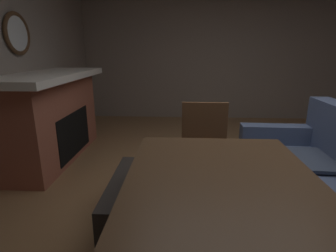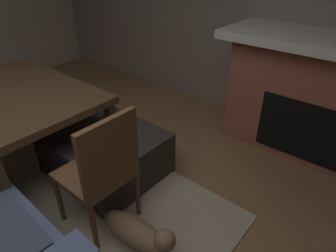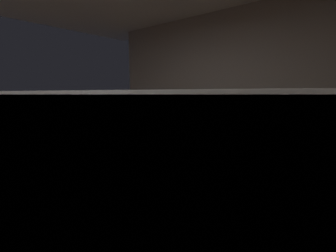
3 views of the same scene
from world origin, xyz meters
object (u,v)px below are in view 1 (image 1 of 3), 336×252
(tv_remote, at_px, (173,185))
(dining_table, at_px, (224,199))
(ottoman_coffee_table, at_px, (161,203))
(fireplace, at_px, (51,117))
(small_dog, at_px, (202,167))
(couch, at_px, (330,195))
(round_wall_mirror, at_px, (17,34))
(dining_chair_west, at_px, (205,147))

(tv_remote, relative_size, dining_table, 0.10)
(ottoman_coffee_table, bearing_deg, fireplace, -131.39)
(ottoman_coffee_table, height_order, small_dog, ottoman_coffee_table)
(couch, height_order, tv_remote, couch)
(fireplace, bearing_deg, round_wall_mirror, -90.00)
(fireplace, bearing_deg, dining_table, 43.33)
(ottoman_coffee_table, xyz_separation_m, dining_chair_west, (-0.47, 0.39, 0.32))
(round_wall_mirror, relative_size, dining_table, 0.33)
(fireplace, bearing_deg, couch, 64.55)
(dining_table, relative_size, dining_chair_west, 1.64)
(round_wall_mirror, bearing_deg, dining_table, 47.32)
(ottoman_coffee_table, bearing_deg, dining_chair_west, 140.75)
(round_wall_mirror, xyz_separation_m, small_dog, (0.55, 2.21, -1.44))
(small_dog, bearing_deg, dining_chair_west, -2.29)
(dining_table, height_order, dining_chair_west, dining_chair_west)
(dining_chair_west, bearing_deg, round_wall_mirror, -111.62)
(fireplace, xyz_separation_m, dining_table, (2.03, 1.91, 0.09))
(fireplace, distance_m, couch, 3.17)
(tv_remote, bearing_deg, small_dog, 179.44)
(round_wall_mirror, distance_m, tv_remote, 2.66)
(ottoman_coffee_table, distance_m, dining_table, 0.91)
(dining_chair_west, bearing_deg, couch, 62.66)
(dining_table, distance_m, small_dog, 1.57)
(small_dog, bearing_deg, dining_table, -0.50)
(fireplace, height_order, dining_chair_west, fireplace)
(fireplace, distance_m, dining_chair_west, 2.10)
(small_dog, bearing_deg, fireplace, -105.83)
(ottoman_coffee_table, bearing_deg, round_wall_mirror, -126.58)
(fireplace, xyz_separation_m, couch, (1.36, 2.85, -0.25))
(ottoman_coffee_table, bearing_deg, couch, 89.44)
(fireplace, bearing_deg, tv_remote, 48.68)
(fireplace, bearing_deg, ottoman_coffee_table, 48.61)
(fireplace, distance_m, round_wall_mirror, 1.06)
(ottoman_coffee_table, relative_size, small_dog, 1.57)
(tv_remote, relative_size, small_dog, 0.27)
(couch, distance_m, dining_chair_west, 1.08)
(ottoman_coffee_table, bearing_deg, small_dog, 153.42)
(tv_remote, xyz_separation_m, dining_table, (0.59, 0.28, 0.25))
(couch, relative_size, tv_remote, 12.85)
(couch, bearing_deg, tv_remote, -86.52)
(dining_chair_west, height_order, small_dog, dining_chair_west)
(tv_remote, bearing_deg, ottoman_coffee_table, -112.37)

